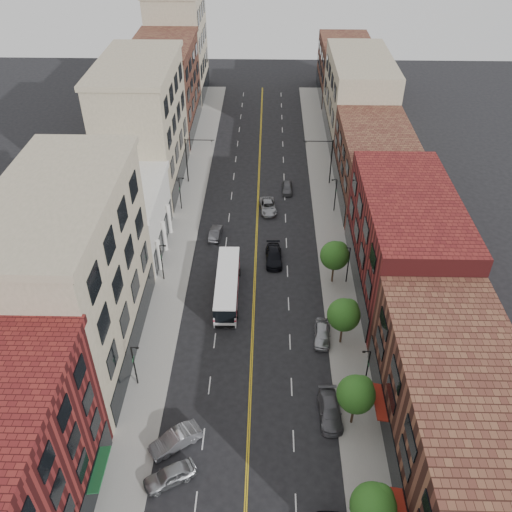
# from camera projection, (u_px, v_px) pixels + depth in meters

# --- Properties ---
(ground) EXTENTS (220.00, 220.00, 0.00)m
(ground) POSITION_uv_depth(u_px,v_px,m) (247.00, 460.00, 46.28)
(ground) COLOR black
(ground) RESTS_ON ground
(sidewalk_left) EXTENTS (4.00, 110.00, 0.15)m
(sidewalk_left) POSITION_uv_depth(u_px,v_px,m) (184.00, 228.00, 74.34)
(sidewalk_left) COLOR gray
(sidewalk_left) RESTS_ON ground
(sidewalk_right) EXTENTS (4.00, 110.00, 0.15)m
(sidewalk_right) POSITION_uv_depth(u_px,v_px,m) (330.00, 230.00, 73.96)
(sidewalk_right) COLOR gray
(sidewalk_right) RESTS_ON ground
(bldg_l_tanoffice) EXTENTS (10.00, 22.00, 18.00)m
(bldg_l_tanoffice) POSITION_uv_depth(u_px,v_px,m) (73.00, 279.00, 51.55)
(bldg_l_tanoffice) COLOR gray
(bldg_l_tanoffice) RESTS_ON ground
(bldg_l_white) EXTENTS (10.00, 14.00, 8.00)m
(bldg_l_white) POSITION_uv_depth(u_px,v_px,m) (123.00, 220.00, 68.92)
(bldg_l_white) COLOR silver
(bldg_l_white) RESTS_ON ground
(bldg_l_far_a) EXTENTS (10.00, 20.00, 18.00)m
(bldg_l_far_a) POSITION_uv_depth(u_px,v_px,m) (143.00, 128.00, 79.46)
(bldg_l_far_a) COLOR gray
(bldg_l_far_a) RESTS_ON ground
(bldg_l_far_b) EXTENTS (10.00, 20.00, 15.00)m
(bldg_l_far_b) POSITION_uv_depth(u_px,v_px,m) (166.00, 89.00, 96.32)
(bldg_l_far_b) COLOR #592D23
(bldg_l_far_b) RESTS_ON ground
(bldg_l_far_c) EXTENTS (10.00, 16.00, 20.00)m
(bldg_l_far_c) POSITION_uv_depth(u_px,v_px,m) (178.00, 45.00, 109.17)
(bldg_l_far_c) COLOR gray
(bldg_l_far_c) RESTS_ON ground
(bldg_r_near) EXTENTS (10.00, 26.00, 10.00)m
(bldg_r_near) POSITION_uv_depth(u_px,v_px,m) (461.00, 429.00, 42.94)
(bldg_r_near) COLOR #592D23
(bldg_r_near) RESTS_ON ground
(bldg_r_mid) EXTENTS (10.00, 22.00, 12.00)m
(bldg_r_mid) POSITION_uv_depth(u_px,v_px,m) (404.00, 243.00, 61.48)
(bldg_r_mid) COLOR #5A1718
(bldg_r_mid) RESTS_ON ground
(bldg_r_far_a) EXTENTS (10.00, 20.00, 10.00)m
(bldg_r_far_a) POSITION_uv_depth(u_px,v_px,m) (375.00, 164.00, 78.84)
(bldg_r_far_a) COLOR #592D23
(bldg_r_far_a) RESTS_ON ground
(bldg_r_far_b) EXTENTS (10.00, 22.00, 14.00)m
(bldg_r_far_b) POSITION_uv_depth(u_px,v_px,m) (358.00, 98.00, 94.38)
(bldg_r_far_b) COLOR gray
(bldg_r_far_b) RESTS_ON ground
(bldg_r_far_c) EXTENTS (10.00, 18.00, 11.00)m
(bldg_r_far_c) POSITION_uv_depth(u_px,v_px,m) (345.00, 69.00, 111.24)
(bldg_r_far_c) COLOR #592D23
(bldg_r_far_c) RESTS_ON ground
(tree_r_0) EXTENTS (3.40, 3.40, 5.59)m
(tree_r_0) POSITION_uv_depth(u_px,v_px,m) (374.00, 505.00, 38.88)
(tree_r_0) COLOR black
(tree_r_0) RESTS_ON sidewalk_right
(tree_r_1) EXTENTS (3.40, 3.40, 5.59)m
(tree_r_1) POSITION_uv_depth(u_px,v_px,m) (357.00, 393.00, 46.86)
(tree_r_1) COLOR black
(tree_r_1) RESTS_ON sidewalk_right
(tree_r_2) EXTENTS (3.40, 3.40, 5.59)m
(tree_r_2) POSITION_uv_depth(u_px,v_px,m) (345.00, 314.00, 54.84)
(tree_r_2) COLOR black
(tree_r_2) RESTS_ON sidewalk_right
(tree_r_3) EXTENTS (3.40, 3.40, 5.59)m
(tree_r_3) POSITION_uv_depth(u_px,v_px,m) (335.00, 255.00, 62.81)
(tree_r_3) COLOR black
(tree_r_3) RESTS_ON sidewalk_right
(lamp_l_1) EXTENTS (0.81, 0.55, 5.05)m
(lamp_l_1) POSITION_uv_depth(u_px,v_px,m) (134.00, 363.00, 51.08)
(lamp_l_1) COLOR black
(lamp_l_1) RESTS_ON sidewalk_left
(lamp_l_2) EXTENTS (0.81, 0.55, 5.05)m
(lamp_l_2) POSITION_uv_depth(u_px,v_px,m) (162.00, 260.00, 63.84)
(lamp_l_2) COLOR black
(lamp_l_2) RESTS_ON sidewalk_left
(lamp_l_3) EXTENTS (0.81, 0.55, 5.05)m
(lamp_l_3) POSITION_uv_depth(u_px,v_px,m) (180.00, 192.00, 76.60)
(lamp_l_3) COLOR black
(lamp_l_3) RESTS_ON sidewalk_left
(lamp_r_1) EXTENTS (0.81, 0.55, 5.05)m
(lamp_r_1) POSITION_uv_depth(u_px,v_px,m) (367.00, 368.00, 50.66)
(lamp_r_1) COLOR black
(lamp_r_1) RESTS_ON sidewalk_right
(lamp_r_2) EXTENTS (0.81, 0.55, 5.05)m
(lamp_r_2) POSITION_uv_depth(u_px,v_px,m) (348.00, 263.00, 63.42)
(lamp_r_2) COLOR black
(lamp_r_2) RESTS_ON sidewalk_right
(lamp_r_3) EXTENTS (0.81, 0.55, 5.05)m
(lamp_r_3) POSITION_uv_depth(u_px,v_px,m) (335.00, 193.00, 76.19)
(lamp_r_3) COLOR black
(lamp_r_3) RESTS_ON sidewalk_right
(signal_mast_left) EXTENTS (4.49, 0.18, 7.20)m
(signal_mast_left) POSITION_uv_depth(u_px,v_px,m) (191.00, 155.00, 81.96)
(signal_mast_left) COLOR black
(signal_mast_left) RESTS_ON sidewalk_left
(signal_mast_right) EXTENTS (4.49, 0.18, 7.20)m
(signal_mast_right) POSITION_uv_depth(u_px,v_px,m) (327.00, 157.00, 81.57)
(signal_mast_right) COLOR black
(signal_mast_right) RESTS_ON sidewalk_right
(city_bus) EXTENTS (2.86, 11.39, 2.92)m
(city_bus) POSITION_uv_depth(u_px,v_px,m) (227.00, 284.00, 62.31)
(city_bus) COLOR white
(city_bus) RESTS_ON ground
(car_angle_a) EXTENTS (4.68, 3.68, 1.49)m
(car_angle_a) POSITION_uv_depth(u_px,v_px,m) (170.00, 476.00, 44.35)
(car_angle_a) COLOR gray
(car_angle_a) RESTS_ON ground
(car_angle_b) EXTENTS (4.72, 4.10, 1.54)m
(car_angle_b) POSITION_uv_depth(u_px,v_px,m) (175.00, 440.00, 47.00)
(car_angle_b) COLOR #9D9EA4
(car_angle_b) RESTS_ON ground
(car_parked_mid) EXTENTS (2.19, 5.02, 1.44)m
(car_parked_mid) POSITION_uv_depth(u_px,v_px,m) (330.00, 411.00, 49.47)
(car_parked_mid) COLOR #535258
(car_parked_mid) RESTS_ON ground
(car_parked_far) EXTENTS (2.04, 4.39, 1.46)m
(car_parked_far) POSITION_uv_depth(u_px,v_px,m) (322.00, 334.00, 57.33)
(car_parked_far) COLOR #A3A4AA
(car_parked_far) RESTS_ON ground
(car_lane_behind) EXTENTS (1.68, 4.05, 1.30)m
(car_lane_behind) POSITION_uv_depth(u_px,v_px,m) (215.00, 233.00, 72.48)
(car_lane_behind) COLOR #414145
(car_lane_behind) RESTS_ON ground
(car_lane_a) EXTENTS (2.22, 5.11, 1.46)m
(car_lane_a) POSITION_uv_depth(u_px,v_px,m) (274.00, 256.00, 68.20)
(car_lane_a) COLOR black
(car_lane_a) RESTS_ON ground
(car_lane_b) EXTENTS (2.82, 5.14, 1.36)m
(car_lane_b) POSITION_uv_depth(u_px,v_px,m) (268.00, 206.00, 77.74)
(car_lane_b) COLOR gray
(car_lane_b) RESTS_ON ground
(car_lane_c) EXTENTS (1.61, 3.84, 1.30)m
(car_lane_c) POSITION_uv_depth(u_px,v_px,m) (287.00, 188.00, 82.08)
(car_lane_c) COLOR #4F4F54
(car_lane_c) RESTS_ON ground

